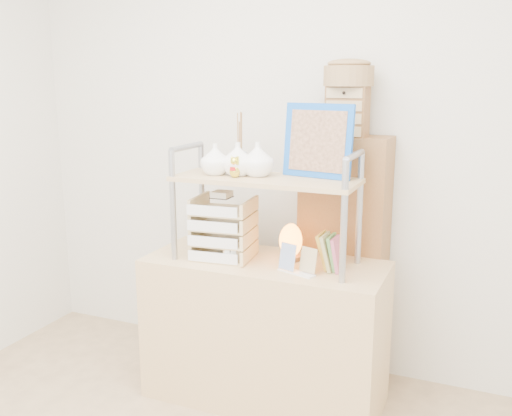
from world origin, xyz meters
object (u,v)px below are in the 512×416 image
(desk, at_px, (265,331))
(letter_tray, at_px, (223,231))
(cabinet, at_px, (343,261))
(salt_lamp, at_px, (291,241))

(desk, distance_m, letter_tray, 0.56)
(cabinet, relative_size, salt_lamp, 7.24)
(salt_lamp, bearing_deg, desk, -147.93)
(desk, xyz_separation_m, cabinet, (0.30, 0.37, 0.30))
(desk, bearing_deg, letter_tray, -172.29)
(letter_tray, relative_size, salt_lamp, 1.84)
(salt_lamp, bearing_deg, letter_tray, -163.33)
(letter_tray, height_order, salt_lamp, letter_tray)
(cabinet, height_order, letter_tray, cabinet)
(letter_tray, distance_m, salt_lamp, 0.35)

